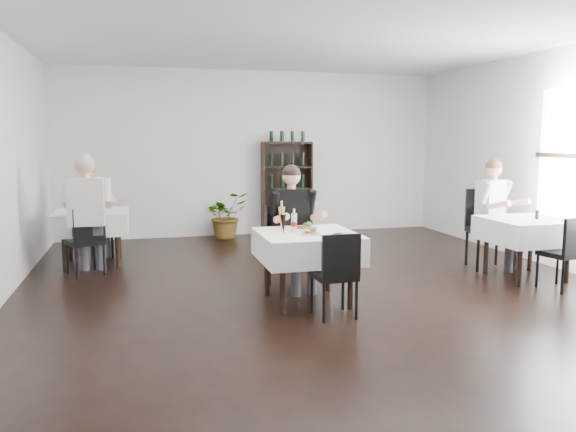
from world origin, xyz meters
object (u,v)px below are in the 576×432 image
object	(u,v)px
potted_tree	(226,215)
diner_main	(294,218)
main_table	(307,246)
wine_shelf	(287,189)

from	to	relation	value
potted_tree	diner_main	size ratio (longest dim) A/B	0.56
potted_tree	main_table	bearing A→B (deg)	-86.50
wine_shelf	diner_main	bearing A→B (deg)	-103.43
wine_shelf	main_table	world-z (taller)	wine_shelf
main_table	diner_main	world-z (taller)	diner_main
wine_shelf	diner_main	world-z (taller)	wine_shelf
potted_tree	diner_main	bearing A→B (deg)	-85.91
main_table	potted_tree	bearing A→B (deg)	93.50
potted_tree	wine_shelf	bearing A→B (deg)	5.64
main_table	diner_main	bearing A→B (deg)	89.65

